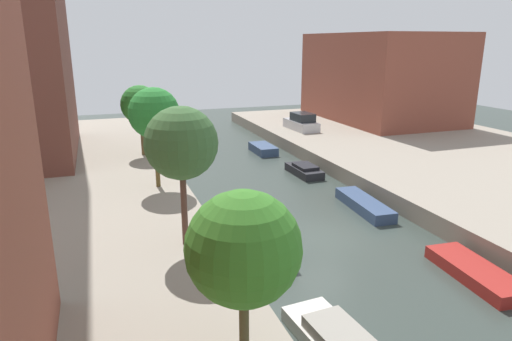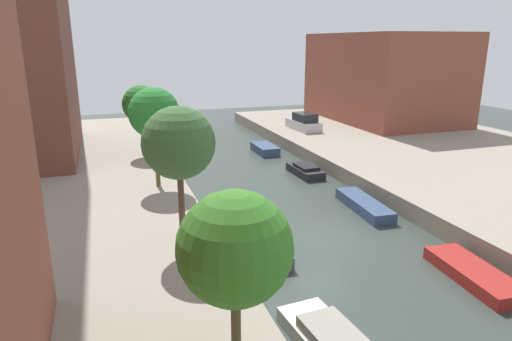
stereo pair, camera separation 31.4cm
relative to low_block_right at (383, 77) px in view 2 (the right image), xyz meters
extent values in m
plane|color=#333D38|center=(-18.00, -22.72, -5.26)|extent=(84.00, 84.00, 0.00)
cube|color=brown|center=(0.00, 0.00, 0.00)|extent=(10.00, 15.87, 8.52)
cylinder|color=#4E482B|center=(-24.56, -30.87, -3.13)|extent=(0.24, 0.24, 2.26)
sphere|color=#367A25|center=(-24.56, -30.87, -1.05)|extent=(2.71, 2.71, 2.71)
cylinder|color=brown|center=(-24.56, -23.38, -2.70)|extent=(0.24, 0.24, 3.12)
sphere|color=#386131|center=(-24.56, -23.38, -0.17)|extent=(2.77, 2.77, 2.77)
cylinder|color=brown|center=(-24.56, -15.51, -2.70)|extent=(0.24, 0.24, 3.12)
sphere|color=#257B2C|center=(-24.56, -15.51, -0.19)|extent=(2.73, 2.73, 2.73)
cylinder|color=brown|center=(-24.56, -7.78, -2.95)|extent=(0.23, 0.23, 2.63)
sphere|color=#287429|center=(-24.56, -7.78, -0.71)|extent=(2.64, 2.64, 2.64)
cube|color=#B7B7BC|center=(-9.98, -2.83, -3.85)|extent=(1.91, 4.14, 0.81)
cube|color=#1E2328|center=(-9.98, -3.13, -3.08)|extent=(1.62, 2.30, 0.74)
cube|color=gray|center=(-21.45, -30.20, -4.60)|extent=(1.48, 2.37, 0.36)
cube|color=#4C5156|center=(-21.05, -23.52, -4.98)|extent=(1.54, 3.42, 0.56)
cube|color=maroon|center=(-14.35, -28.00, -5.01)|extent=(1.84, 4.27, 0.51)
cube|color=#33476B|center=(-14.31, -20.21, -4.97)|extent=(1.58, 4.65, 0.58)
cube|color=#232328|center=(-14.51, -13.10, -5.00)|extent=(1.49, 3.34, 0.53)
cube|color=black|center=(-14.51, -13.28, -4.62)|extent=(1.24, 1.85, 0.22)
cube|color=#33476B|center=(-14.94, -6.27, -4.94)|extent=(1.50, 3.15, 0.65)
camera|label=1|loc=(-27.42, -39.81, 3.47)|focal=31.75mm
camera|label=2|loc=(-27.12, -39.92, 3.47)|focal=31.75mm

